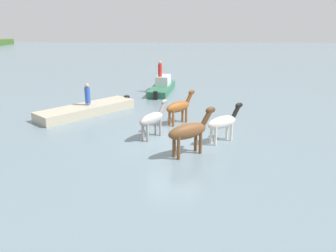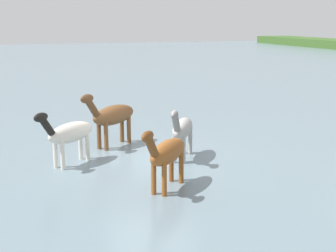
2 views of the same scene
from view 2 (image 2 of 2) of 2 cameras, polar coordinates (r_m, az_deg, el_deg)
name	(u,v)px [view 2 (image 2 of 2)]	position (r m, az deg, el deg)	size (l,w,h in m)	color
ground_plane	(149,160)	(14.00, -2.32, -4.18)	(143.73, 143.73, 0.00)	slate
horse_dun_straggler	(112,116)	(15.38, -6.79, 1.27)	(1.76, 2.16, 1.88)	brown
horse_rear_stallion	(69,133)	(13.63, -11.90, -0.86)	(1.64, 1.90, 1.69)	silver
horse_dark_mare	(182,129)	(13.89, 1.72, -0.38)	(1.99, 1.43, 1.67)	#9E9993
horse_mid_herd	(167,153)	(11.39, -0.17, -3.26)	(1.83, 1.73, 1.70)	brown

